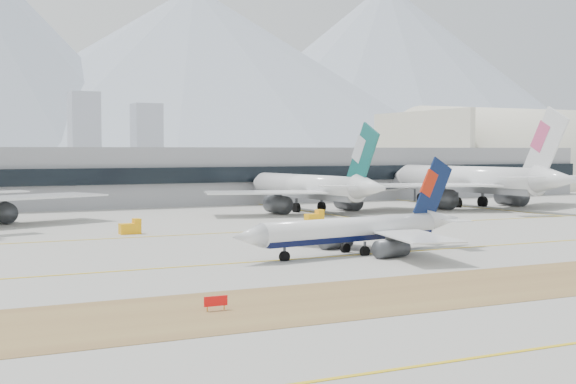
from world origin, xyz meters
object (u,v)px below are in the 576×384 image
widebody_cathay (311,188)px  terminal (130,175)px  widebody_china_air (473,181)px  hangar (516,187)px  taxiing_airliner (359,230)px

widebody_cathay → terminal: (-28.90, 49.79, 2.08)m
widebody_china_air → hangar: hangar is taller
widebody_cathay → terminal: bearing=25.6°
widebody_cathay → hangar: hangar is taller
taxiing_airliner → widebody_cathay: bearing=-122.0°
widebody_china_air → terminal: (-72.26, 54.53, 1.03)m
widebody_cathay → widebody_china_air: (43.35, -4.75, 1.05)m
terminal → hangar: hangar is taller
widebody_cathay → widebody_china_air: bearing=-100.8°
widebody_cathay → terminal: 57.60m
taxiing_airliner → widebody_china_air: widebody_china_air is taller
taxiing_airliner → widebody_cathay: widebody_cathay is taller
widebody_china_air → terminal: bearing=51.3°
taxiing_airliner → widebody_cathay: size_ratio=0.70×
taxiing_airliner → hangar: size_ratio=0.44×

